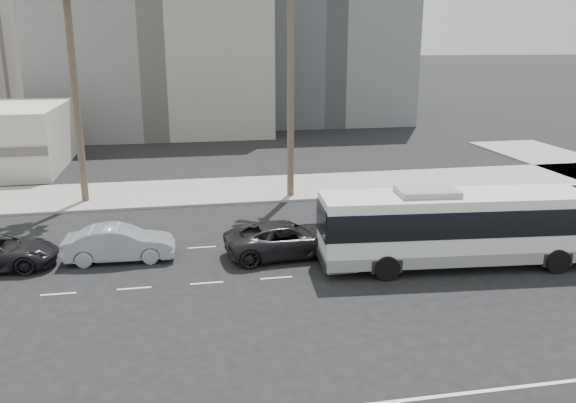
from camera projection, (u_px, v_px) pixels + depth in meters
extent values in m
plane|color=black|center=(407.00, 268.00, 26.43)|extent=(700.00, 700.00, 0.00)
cube|color=gray|center=(324.00, 186.00, 41.09)|extent=(120.00, 7.00, 0.15)
cube|color=gray|center=(155.00, 49.00, 64.49)|extent=(24.00, 18.00, 18.00)
cube|color=#545558|center=(317.00, 15.00, 73.62)|extent=(20.00, 20.00, 26.00)
cube|color=beige|center=(191.00, 11.00, 256.88)|extent=(42.00, 42.00, 44.00)
cube|color=silver|center=(460.00, 224.00, 26.35)|extent=(12.81, 3.79, 2.83)
cube|color=black|center=(461.00, 216.00, 26.25)|extent=(12.88, 3.85, 1.20)
cube|color=gray|center=(458.00, 250.00, 26.69)|extent=(12.84, 3.83, 0.54)
cube|color=gray|center=(428.00, 193.00, 25.65)|extent=(2.75, 1.95, 0.33)
cylinder|color=black|center=(556.00, 259.00, 26.13)|extent=(1.09, 0.33, 1.09)
cylinder|color=black|center=(521.00, 238.00, 28.77)|extent=(1.09, 0.33, 1.09)
cylinder|color=black|center=(392.00, 271.00, 24.75)|extent=(1.09, 0.33, 1.09)
cylinder|color=black|center=(371.00, 248.00, 27.39)|extent=(1.09, 0.33, 1.09)
imported|color=black|center=(286.00, 239.00, 27.85)|extent=(3.25, 6.11, 1.63)
imported|color=#90969D|center=(120.00, 243.00, 27.23)|extent=(1.93, 5.08, 1.65)
cylinder|color=brown|center=(291.00, 90.00, 36.58)|extent=(0.38, 0.38, 13.85)
cylinder|color=brown|center=(76.00, 99.00, 35.38)|extent=(0.41, 0.41, 13.10)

